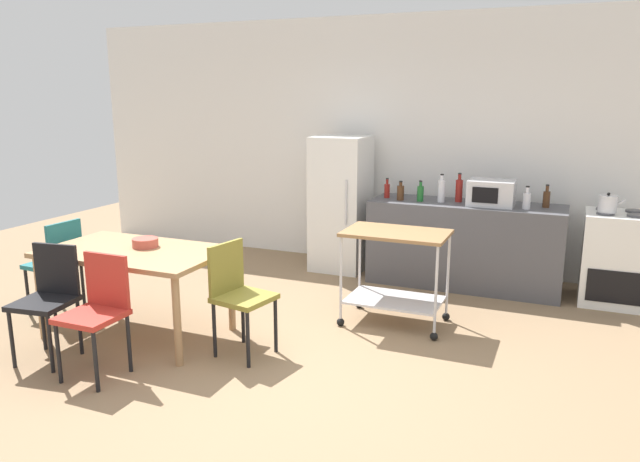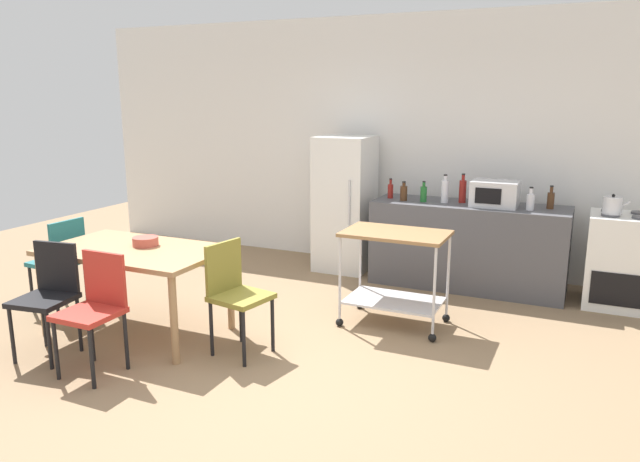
# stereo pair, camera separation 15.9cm
# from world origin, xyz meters

# --- Properties ---
(ground_plane) EXTENTS (12.00, 12.00, 0.00)m
(ground_plane) POSITION_xyz_m (0.00, 0.00, 0.00)
(ground_plane) COLOR #8C7051
(back_wall) EXTENTS (8.40, 0.12, 2.90)m
(back_wall) POSITION_xyz_m (0.00, 3.20, 1.45)
(back_wall) COLOR white
(back_wall) RESTS_ON ground_plane
(kitchen_counter) EXTENTS (2.00, 0.64, 0.90)m
(kitchen_counter) POSITION_xyz_m (0.90, 2.60, 0.45)
(kitchen_counter) COLOR #4C4C51
(kitchen_counter) RESTS_ON ground_plane
(dining_table) EXTENTS (1.50, 0.90, 0.75)m
(dining_table) POSITION_xyz_m (-1.43, 0.16, 0.67)
(dining_table) COLOR #A37A51
(dining_table) RESTS_ON ground_plane
(chair_olive) EXTENTS (0.47, 0.47, 0.89)m
(chair_olive) POSITION_xyz_m (-0.44, 0.15, 0.52)
(chair_olive) COLOR olive
(chair_olive) RESTS_ON ground_plane
(chair_black) EXTENTS (0.45, 0.45, 0.89)m
(chair_black) POSITION_xyz_m (-1.74, -0.49, 0.52)
(chair_black) COLOR black
(chair_black) RESTS_ON ground_plane
(chair_red) EXTENTS (0.40, 0.40, 0.89)m
(chair_red) POSITION_xyz_m (-1.18, -0.56, 0.52)
(chair_red) COLOR #B72D23
(chair_red) RESTS_ON ground_plane
(chair_teal) EXTENTS (0.42, 0.42, 0.89)m
(chair_teal) POSITION_xyz_m (-2.43, 0.27, 0.52)
(chair_teal) COLOR #1E666B
(chair_teal) RESTS_ON ground_plane
(stove_oven) EXTENTS (0.60, 0.61, 0.92)m
(stove_oven) POSITION_xyz_m (2.35, 2.62, 0.45)
(stove_oven) COLOR white
(stove_oven) RESTS_ON ground_plane
(refrigerator) EXTENTS (0.60, 0.63, 1.55)m
(refrigerator) POSITION_xyz_m (-0.55, 2.70, 0.78)
(refrigerator) COLOR white
(refrigerator) RESTS_ON ground_plane
(kitchen_cart) EXTENTS (0.91, 0.57, 0.85)m
(kitchen_cart) POSITION_xyz_m (0.52, 1.25, 0.57)
(kitchen_cart) COLOR olive
(kitchen_cart) RESTS_ON ground_plane
(bottle_soy_sauce) EXTENTS (0.06, 0.06, 0.22)m
(bottle_soy_sauce) POSITION_xyz_m (0.03, 2.60, 0.98)
(bottle_soy_sauce) COLOR maroon
(bottle_soy_sauce) RESTS_ON kitchen_counter
(bottle_olive_oil) EXTENTS (0.08, 0.08, 0.21)m
(bottle_olive_oil) POSITION_xyz_m (0.21, 2.51, 0.99)
(bottle_olive_oil) COLOR #4C2D19
(bottle_olive_oil) RESTS_ON kitchen_counter
(bottle_vinegar) EXTENTS (0.07, 0.07, 0.22)m
(bottle_vinegar) POSITION_xyz_m (0.42, 2.52, 0.99)
(bottle_vinegar) COLOR #1E6628
(bottle_vinegar) RESTS_ON kitchen_counter
(bottle_wine) EXTENTS (0.08, 0.08, 0.30)m
(bottle_wine) POSITION_xyz_m (0.64, 2.57, 1.03)
(bottle_wine) COLOR silver
(bottle_wine) RESTS_ON kitchen_counter
(bottle_soda) EXTENTS (0.07, 0.07, 0.31)m
(bottle_soda) POSITION_xyz_m (0.81, 2.65, 1.03)
(bottle_soda) COLOR maroon
(bottle_soda) RESTS_ON kitchen_counter
(microwave) EXTENTS (0.46, 0.35, 0.26)m
(microwave) POSITION_xyz_m (1.15, 2.57, 1.03)
(microwave) COLOR silver
(microwave) RESTS_ON kitchen_counter
(bottle_hot_sauce) EXTENTS (0.08, 0.08, 0.23)m
(bottle_hot_sauce) POSITION_xyz_m (1.50, 2.50, 0.99)
(bottle_hot_sauce) COLOR silver
(bottle_hot_sauce) RESTS_ON kitchen_counter
(bottle_sesame_oil) EXTENTS (0.07, 0.07, 0.23)m
(bottle_sesame_oil) POSITION_xyz_m (1.68, 2.67, 0.99)
(bottle_sesame_oil) COLOR #4C2D19
(bottle_sesame_oil) RESTS_ON kitchen_counter
(fruit_bowl) EXTENTS (0.22, 0.22, 0.08)m
(fruit_bowl) POSITION_xyz_m (-1.40, 0.26, 0.79)
(fruit_bowl) COLOR #B24C3F
(fruit_bowl) RESTS_ON dining_table
(kettle) EXTENTS (0.24, 0.17, 0.19)m
(kettle) POSITION_xyz_m (2.23, 2.52, 1.00)
(kettle) COLOR silver
(kettle) RESTS_ON stove_oven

